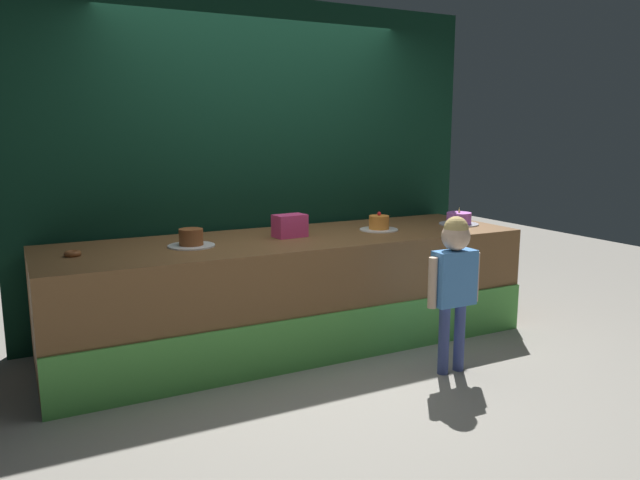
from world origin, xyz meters
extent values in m
plane|color=gray|center=(0.00, 0.00, 0.00)|extent=(12.00, 12.00, 0.00)
cube|color=brown|center=(0.00, 0.53, 0.41)|extent=(3.60, 1.06, 0.83)
cube|color=#59B24C|center=(0.00, -0.01, 0.19)|extent=(3.60, 0.02, 0.37)
cube|color=black|center=(0.00, 1.16, 1.33)|extent=(3.94, 0.08, 2.67)
cylinder|color=#3F4C8C|center=(0.65, -0.49, 0.24)|extent=(0.07, 0.07, 0.47)
cylinder|color=#3F4C8C|center=(0.78, -0.49, 0.24)|extent=(0.07, 0.07, 0.47)
cube|color=#4C8CD8|center=(0.72, -0.49, 0.66)|extent=(0.29, 0.13, 0.37)
cylinder|color=beige|center=(0.54, -0.49, 0.64)|extent=(0.06, 0.06, 0.34)
cylinder|color=beige|center=(0.89, -0.49, 0.64)|extent=(0.06, 0.06, 0.34)
sphere|color=beige|center=(0.72, -0.49, 0.94)|extent=(0.19, 0.19, 0.19)
sphere|color=tan|center=(0.72, -0.49, 0.99)|extent=(0.16, 0.16, 0.16)
cube|color=#F04084|center=(0.00, 0.55, 0.91)|extent=(0.25, 0.17, 0.17)
torus|color=brown|center=(-1.53, 0.54, 0.85)|extent=(0.11, 0.11, 0.04)
cylinder|color=white|center=(-0.77, 0.52, 0.83)|extent=(0.33, 0.33, 0.01)
cylinder|color=brown|center=(-0.77, 0.52, 0.89)|extent=(0.17, 0.17, 0.11)
cylinder|color=white|center=(0.77, 0.50, 0.83)|extent=(0.31, 0.31, 0.01)
cylinder|color=orange|center=(0.77, 0.50, 0.89)|extent=(0.16, 0.16, 0.11)
sphere|color=red|center=(0.77, 0.50, 0.96)|extent=(0.03, 0.03, 0.03)
cylinder|color=silver|center=(1.53, 0.44, 0.83)|extent=(0.33, 0.33, 0.01)
cylinder|color=#CC66D8|center=(1.53, 0.44, 0.88)|extent=(0.21, 0.21, 0.09)
cone|color=#F2E566|center=(1.53, 0.44, 0.96)|extent=(0.02, 0.02, 0.05)
camera|label=1|loc=(-1.87, -3.57, 1.62)|focal=34.13mm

